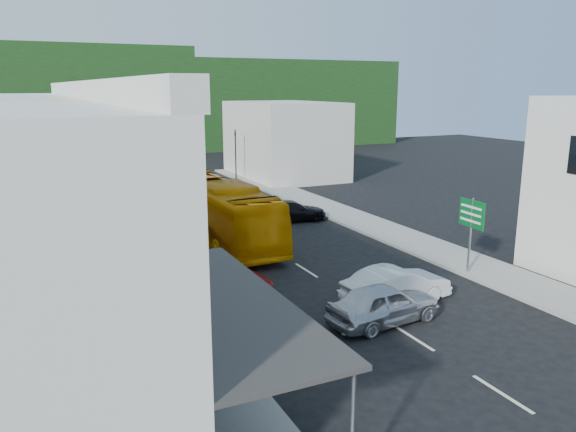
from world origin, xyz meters
The scene contains 15 objects.
ground centered at (0.00, 0.00, 0.00)m, with size 120.00×120.00×0.00m, color black.
sidewalk_left centered at (-7.50, 10.00, 0.07)m, with size 3.00×52.00×0.15m, color gray.
sidewalk_right centered at (7.50, 10.00, 0.07)m, with size 3.00×52.00×0.15m, color gray.
distant_block_left centered at (-12.00, 27.00, 3.00)m, with size 8.00×10.00×6.00m, color #B7B2A8.
distant_block_right centered at (11.00, 30.00, 3.50)m, with size 8.00×12.00×7.00m, color #B7B2A8.
hillside centered at (-1.45, 65.09, 6.73)m, with size 80.00×26.00×14.00m.
bus centered at (-2.00, 10.67, 1.55)m, with size 2.50×11.60×3.10m, color orange.
car_silver centered at (-0.22, -2.53, 0.70)m, with size 1.80×4.40×1.40m, color silver.
car_white centered at (1.34, -1.17, 0.70)m, with size 1.80×4.40×1.40m, color silver.
car_red centered at (-5.00, 2.27, 0.70)m, with size 1.90×4.60×1.40m, color maroon.
car_black_near centered at (3.66, 13.22, 0.70)m, with size 1.84×4.50×1.40m, color black.
car_navy_mid centered at (1.61, 18.55, 0.70)m, with size 1.80×4.40×1.40m, color black.
pedestrian_left centered at (-6.66, 3.81, 1.00)m, with size 0.60×0.40×1.70m, color black.
direction_sign centered at (6.40, 0.30, 1.78)m, with size 0.26×1.61×3.57m, color #055520, non-canonical shape.
traffic_signal centered at (5.80, 29.16, 2.32)m, with size 0.71×1.02×4.65m, color black, non-canonical shape.
Camera 1 is at (-11.53, -18.24, 8.41)m, focal length 35.00 mm.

